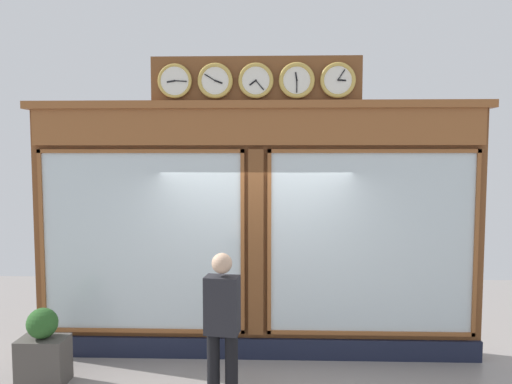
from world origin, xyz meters
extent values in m
cube|color=brown|center=(0.00, -0.15, 1.66)|extent=(5.95, 0.30, 3.32)
cube|color=#191E33|center=(0.00, 0.02, 0.14)|extent=(5.95, 0.08, 0.28)
cube|color=brown|center=(0.00, 0.04, 3.09)|extent=(5.83, 0.08, 0.47)
cube|color=brown|center=(0.00, 0.02, 3.37)|extent=(6.07, 0.20, 0.10)
cube|color=silver|center=(-1.51, 0.01, 1.58)|extent=(2.63, 0.02, 2.35)
cube|color=brown|center=(-1.51, 0.04, 2.78)|extent=(2.73, 0.04, 0.05)
cube|color=brown|center=(-1.51, 0.04, 0.37)|extent=(2.73, 0.04, 0.05)
cube|color=brown|center=(-2.85, 0.04, 1.58)|extent=(0.05, 0.04, 2.45)
cube|color=brown|center=(-0.18, 0.04, 1.58)|extent=(0.05, 0.04, 2.45)
cube|color=silver|center=(1.51, 0.01, 1.58)|extent=(2.63, 0.02, 2.35)
cube|color=brown|center=(1.51, 0.04, 2.78)|extent=(2.73, 0.04, 0.05)
cube|color=brown|center=(1.51, 0.04, 0.37)|extent=(2.73, 0.04, 0.05)
cube|color=brown|center=(2.85, 0.04, 1.58)|extent=(0.05, 0.04, 2.45)
cube|color=brown|center=(0.18, 0.04, 1.58)|extent=(0.05, 0.04, 2.45)
cube|color=brown|center=(0.00, 0.03, 1.58)|extent=(0.20, 0.10, 2.45)
cube|color=brown|center=(0.00, -0.02, 3.67)|extent=(2.72, 0.06, 0.64)
cylinder|color=white|center=(-1.04, 0.06, 3.67)|extent=(0.37, 0.02, 0.37)
torus|color=gold|center=(-1.04, 0.06, 3.67)|extent=(0.45, 0.05, 0.45)
cube|color=black|center=(-1.09, 0.07, 3.67)|extent=(0.10, 0.01, 0.03)
cube|color=black|center=(-1.08, 0.07, 3.74)|extent=(0.09, 0.01, 0.14)
sphere|color=black|center=(-1.04, 0.08, 3.67)|extent=(0.02, 0.02, 0.02)
cylinder|color=white|center=(-0.52, 0.06, 3.67)|extent=(0.37, 0.02, 0.37)
torus|color=gold|center=(-0.52, 0.06, 3.67)|extent=(0.46, 0.06, 0.46)
cube|color=black|center=(-0.51, 0.07, 3.72)|extent=(0.03, 0.01, 0.10)
cube|color=black|center=(-0.52, 0.07, 3.59)|extent=(0.01, 0.01, 0.16)
sphere|color=black|center=(-0.52, 0.08, 3.67)|extent=(0.02, 0.02, 0.02)
cylinder|color=white|center=(0.00, 0.06, 3.67)|extent=(0.37, 0.02, 0.37)
torus|color=gold|center=(0.00, 0.06, 3.67)|extent=(0.45, 0.05, 0.45)
cube|color=black|center=(0.04, 0.07, 3.64)|extent=(0.09, 0.01, 0.07)
cube|color=black|center=(-0.05, 0.07, 3.61)|extent=(0.11, 0.01, 0.13)
sphere|color=black|center=(0.00, 0.08, 3.67)|extent=(0.02, 0.02, 0.02)
cylinder|color=white|center=(0.52, 0.06, 3.67)|extent=(0.37, 0.02, 0.37)
torus|color=gold|center=(0.52, 0.06, 3.67)|extent=(0.45, 0.05, 0.45)
cube|color=black|center=(0.47, 0.07, 3.65)|extent=(0.10, 0.01, 0.05)
cube|color=black|center=(0.59, 0.07, 3.71)|extent=(0.14, 0.01, 0.09)
sphere|color=black|center=(0.52, 0.08, 3.67)|extent=(0.02, 0.02, 0.02)
cylinder|color=white|center=(1.04, 0.06, 3.67)|extent=(0.37, 0.02, 0.37)
torus|color=gold|center=(1.04, 0.06, 3.67)|extent=(0.44, 0.04, 0.44)
cube|color=black|center=(1.09, 0.07, 3.66)|extent=(0.10, 0.01, 0.03)
cube|color=black|center=(0.96, 0.07, 3.67)|extent=(0.16, 0.01, 0.02)
sphere|color=black|center=(1.04, 0.08, 3.67)|extent=(0.02, 0.02, 0.02)
cylinder|color=black|center=(0.42, 1.25, 0.41)|extent=(0.14, 0.14, 0.82)
cylinder|color=black|center=(0.22, 1.28, 0.41)|extent=(0.14, 0.14, 0.82)
cube|color=#232328|center=(0.32, 1.27, 1.13)|extent=(0.39, 0.27, 0.62)
sphere|color=tan|center=(0.32, 1.27, 1.58)|extent=(0.22, 0.22, 0.22)
cube|color=#4C4742|center=(2.51, 0.79, 0.28)|extent=(0.56, 0.36, 0.56)
sphere|color=#285623|center=(2.51, 0.79, 0.74)|extent=(0.36, 0.36, 0.36)
camera|label=1|loc=(-0.20, 6.23, 2.72)|focal=33.56mm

